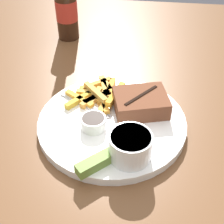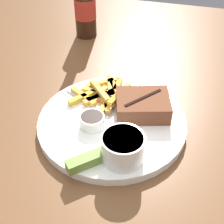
% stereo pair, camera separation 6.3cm
% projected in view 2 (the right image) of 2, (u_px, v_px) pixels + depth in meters
% --- Properties ---
extents(dining_table, '(1.32, 1.38, 0.77)m').
position_uv_depth(dining_table, '(112.00, 148.00, 0.70)').
color(dining_table, brown).
rests_on(dining_table, ground_plane).
extents(dinner_plate, '(0.31, 0.31, 0.02)m').
position_uv_depth(dinner_plate, '(112.00, 122.00, 0.65)').
color(dinner_plate, white).
rests_on(dinner_plate, dining_table).
extents(steak_portion, '(0.13, 0.11, 0.04)m').
position_uv_depth(steak_portion, '(143.00, 105.00, 0.65)').
color(steak_portion, brown).
rests_on(steak_portion, dinner_plate).
extents(fries_pile, '(0.13, 0.16, 0.02)m').
position_uv_depth(fries_pile, '(102.00, 94.00, 0.69)').
color(fries_pile, gold).
rests_on(fries_pile, dinner_plate).
extents(coleslaw_cup, '(0.08, 0.08, 0.05)m').
position_uv_depth(coleslaw_cup, '(123.00, 147.00, 0.55)').
color(coleslaw_cup, white).
rests_on(coleslaw_cup, dinner_plate).
extents(dipping_sauce_cup, '(0.05, 0.05, 0.02)m').
position_uv_depth(dipping_sauce_cup, '(92.00, 120.00, 0.62)').
color(dipping_sauce_cup, silver).
rests_on(dipping_sauce_cup, dinner_plate).
extents(pickle_spear, '(0.07, 0.06, 0.02)m').
position_uv_depth(pickle_spear, '(86.00, 161.00, 0.55)').
color(pickle_spear, olive).
rests_on(pickle_spear, dinner_plate).
extents(fork_utensil, '(0.12, 0.08, 0.00)m').
position_uv_depth(fork_utensil, '(86.00, 101.00, 0.69)').
color(fork_utensil, '#B7B7BC').
rests_on(fork_utensil, dinner_plate).
extents(beer_bottle, '(0.06, 0.06, 0.25)m').
position_uv_depth(beer_bottle, '(85.00, 7.00, 0.90)').
color(beer_bottle, black).
rests_on(beer_bottle, dining_table).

